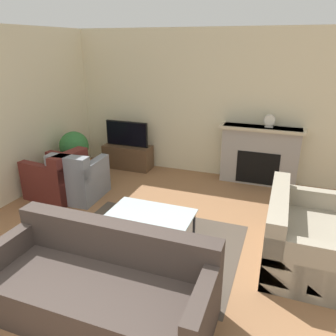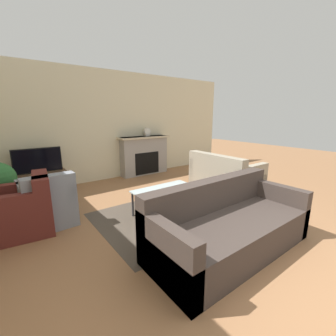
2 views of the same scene
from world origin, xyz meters
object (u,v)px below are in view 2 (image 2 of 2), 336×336
Objects in this scene: armchair_accent at (48,205)px; tv at (38,160)px; couch_sectional at (228,227)px; mantel_clock at (147,132)px; coffee_table at (166,192)px; couch_loveseat at (224,177)px; armchair_by_window at (21,213)px.

tv is at bearing -96.92° from armchair_accent.
couch_sectional and armchair_accent have the same top height.
mantel_clock is (1.16, 3.74, 0.89)m from couch_sectional.
tv is 0.84× the size of coffee_table.
mantel_clock is at bearing 2.76° from tv.
mantel_clock is at bearing -151.98° from armchair_accent.
coffee_table is at bearing -57.09° from tv.
tv is at bearing 57.96° from couch_loveseat.
couch_sectional is at bearing -66.78° from tv.
couch_loveseat reaches higher than coffee_table.
couch_sectional is 2.53× the size of armchair_accent.
armchair_accent is 3.72× the size of mantel_clock.
couch_loveseat is 6.41× the size of mantel_clock.
couch_sectional reaches higher than coffee_table.
armchair_accent is 1.83m from coffee_table.
couch_loveseat is at bearing 40.56° from couch_sectional.
armchair_by_window is at bearing 12.02° from armchair_accent.
coffee_table is at bearing 98.66° from couch_loveseat.
coffee_table is at bearing 150.92° from armchair_accent.
armchair_by_window is 2.12m from coffee_table.
couch_sectional and couch_loveseat have the same top height.
couch_loveseat is (1.78, 1.53, 0.00)m from couch_sectional.
coffee_table is at bearing -115.35° from mantel_clock.
armchair_by_window is 1.10× the size of armchair_accent.
coffee_table is (-0.02, 1.25, 0.11)m from couch_sectional.
tv is 3.96m from couch_loveseat.
couch_sectional is at bearing 52.14° from armchair_by_window.
armchair_accent is (0.35, 0.09, 0.00)m from armchair_by_window.
armchair_by_window is 4.11× the size of mantel_clock.
mantel_clock is (1.18, 2.49, 0.78)m from coffee_table.
armchair_by_window is (-3.80, 0.44, 0.01)m from couch_loveseat.
tv is at bearing 170.66° from armchair_by_window.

